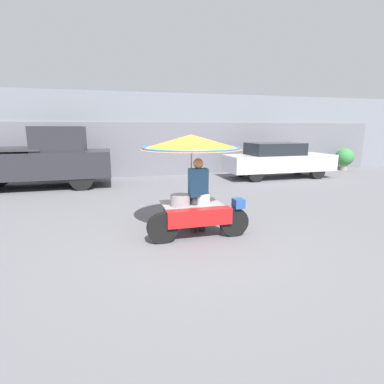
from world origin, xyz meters
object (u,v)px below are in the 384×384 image
(vendor_person, at_px, (198,192))
(potted_plant, at_px, (345,158))
(vendor_motorcycle_cart, at_px, (192,156))
(pickup_truck, at_px, (41,159))
(parked_car, at_px, (278,160))

(vendor_person, bearing_deg, potted_plant, 35.15)
(vendor_motorcycle_cart, relative_size, potted_plant, 1.82)
(vendor_person, bearing_deg, pickup_truck, 124.26)
(parked_car, bearing_deg, pickup_truck, 178.59)
(vendor_person, relative_size, potted_plant, 1.37)
(vendor_motorcycle_cart, bearing_deg, parked_car, 46.39)
(parked_car, distance_m, pickup_truck, 9.42)
(vendor_person, xyz_separation_m, potted_plant, (9.92, 6.98, -0.21))
(vendor_motorcycle_cart, xyz_separation_m, potted_plant, (10.03, 6.92, -0.93))
(pickup_truck, height_order, potted_plant, pickup_truck)
(vendor_person, distance_m, potted_plant, 12.13)
(pickup_truck, relative_size, potted_plant, 4.49)
(parked_car, xyz_separation_m, potted_plant, (4.60, 1.22, -0.14))
(pickup_truck, bearing_deg, vendor_person, -55.74)
(vendor_person, relative_size, parked_car, 0.33)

